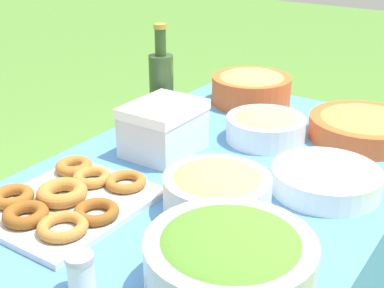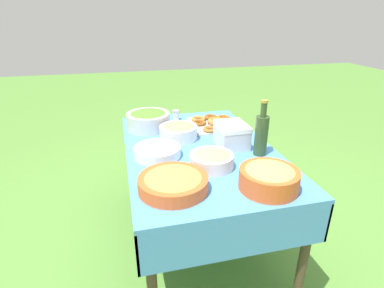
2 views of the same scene
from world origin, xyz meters
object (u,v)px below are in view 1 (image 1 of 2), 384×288
object	(u,v)px
donut_platter	(68,199)
fruit_bowl	(251,87)
pasta_bowl	(266,126)
olive_bowl	(365,126)
cooler_box	(164,128)
bread_bowl	(217,190)
plate_stack	(326,180)
salad_bowl	(230,261)
olive_oil_bottle	(162,88)

from	to	relation	value
donut_platter	fruit_bowl	distance (m)	0.91
pasta_bowl	olive_bowl	world-z (taller)	pasta_bowl
pasta_bowl	olive_bowl	xyz separation A→B (m)	(-0.18, 0.25, -0.00)
pasta_bowl	cooler_box	world-z (taller)	cooler_box
donut_platter	bread_bowl	bearing A→B (deg)	121.24
pasta_bowl	plate_stack	xyz separation A→B (m)	(0.21, 0.27, -0.02)
fruit_bowl	salad_bowl	bearing A→B (deg)	26.06
plate_stack	fruit_bowl	distance (m)	0.68
plate_stack	fruit_bowl	bearing A→B (deg)	-135.69
pasta_bowl	fruit_bowl	size ratio (longest dim) A/B	0.84
pasta_bowl	donut_platter	size ratio (longest dim) A/B	0.60
donut_platter	olive_oil_bottle	xyz separation A→B (m)	(-0.54, -0.12, 0.11)
plate_stack	bread_bowl	bearing A→B (deg)	-36.39
salad_bowl	cooler_box	world-z (taller)	cooler_box
salad_bowl	cooler_box	size ratio (longest dim) A/B	1.40
pasta_bowl	fruit_bowl	xyz separation A→B (m)	(-0.28, -0.20, 0.02)
plate_stack	cooler_box	world-z (taller)	cooler_box
olive_oil_bottle	fruit_bowl	xyz separation A→B (m)	(-0.37, 0.13, -0.07)
donut_platter	plate_stack	distance (m)	0.64
donut_platter	cooler_box	xyz separation A→B (m)	(-0.39, 0.00, 0.05)
olive_oil_bottle	fruit_bowl	bearing A→B (deg)	160.43
cooler_box	plate_stack	bearing A→B (deg)	94.69
pasta_bowl	plate_stack	world-z (taller)	pasta_bowl
olive_oil_bottle	bread_bowl	world-z (taller)	olive_oil_bottle
donut_platter	salad_bowl	bearing A→B (deg)	83.11
plate_stack	olive_oil_bottle	world-z (taller)	olive_oil_bottle
olive_oil_bottle	cooler_box	distance (m)	0.21
pasta_bowl	olive_bowl	distance (m)	0.31
donut_platter	plate_stack	bearing A→B (deg)	131.40
donut_platter	cooler_box	bearing A→B (deg)	179.92
bread_bowl	olive_oil_bottle	bearing A→B (deg)	-129.80
olive_oil_bottle	salad_bowl	bearing A→B (deg)	45.19
salad_bowl	donut_platter	bearing A→B (deg)	-96.89
donut_platter	olive_bowl	world-z (taller)	olive_bowl
salad_bowl	plate_stack	size ratio (longest dim) A/B	1.14
donut_platter	olive_bowl	xyz separation A→B (m)	(-0.81, 0.46, 0.02)
salad_bowl	plate_stack	distance (m)	0.48
bread_bowl	cooler_box	bearing A→B (deg)	-123.28
plate_stack	olive_oil_bottle	size ratio (longest dim) A/B	0.82
olive_bowl	fruit_bowl	bearing A→B (deg)	-102.35
olive_oil_bottle	bread_bowl	bearing A→B (deg)	50.20
olive_oil_bottle	olive_bowl	bearing A→B (deg)	114.91
donut_platter	bread_bowl	world-z (taller)	bread_bowl
olive_bowl	cooler_box	world-z (taller)	cooler_box
plate_stack	cooler_box	distance (m)	0.48
salad_bowl	bread_bowl	xyz separation A→B (m)	(-0.24, -0.18, -0.02)
salad_bowl	pasta_bowl	world-z (taller)	salad_bowl
plate_stack	fruit_bowl	size ratio (longest dim) A/B	0.96
plate_stack	olive_bowl	world-z (taller)	olive_bowl
olive_bowl	cooler_box	distance (m)	0.63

